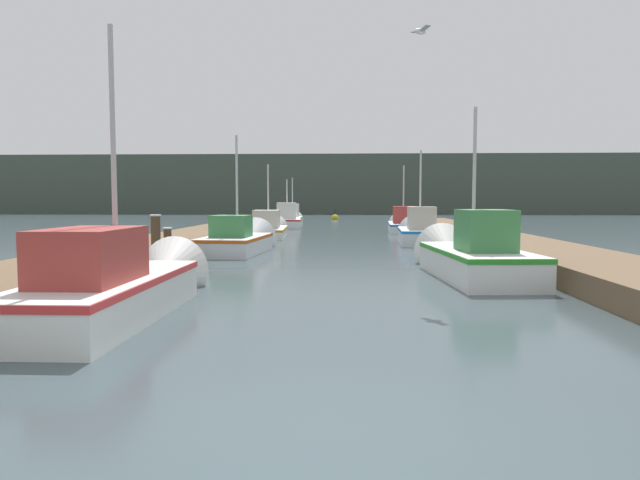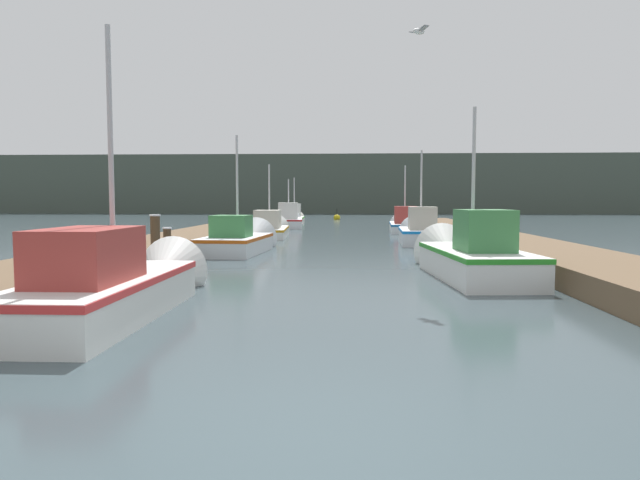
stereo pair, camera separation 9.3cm
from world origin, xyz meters
name	(u,v)px [view 1 (the left image)]	position (x,y,z in m)	size (l,w,h in m)	color
ground_plane	(312,440)	(0.00, 0.00, 0.00)	(200.00, 200.00, 0.00)	#38474C
dock_left	(176,243)	(-5.82, 16.00, 0.25)	(2.65, 40.00, 0.50)	brown
dock_right	(504,244)	(5.82, 16.00, 0.25)	(2.65, 40.00, 0.50)	brown
distant_shore_ridge	(344,185)	(0.00, 73.49, 3.66)	(120.00, 16.00, 7.32)	#424C42
fishing_boat_0	(124,283)	(-3.33, 4.84, 0.46)	(1.55, 5.69, 4.86)	silver
fishing_boat_1	(468,256)	(3.19, 9.50, 0.47)	(2.08, 5.51, 4.37)	silver
fishing_boat_2	(241,240)	(-3.37, 15.39, 0.39)	(2.06, 5.01, 4.48)	silver
fishing_boat_3	(419,232)	(3.33, 19.68, 0.44)	(1.87, 4.76, 4.28)	silver
fishing_boat_4	(269,228)	(-3.50, 23.67, 0.38)	(1.96, 5.88, 4.05)	silver
fishing_boat_5	(403,224)	(3.54, 28.47, 0.40)	(1.90, 6.22, 4.20)	silver
fishing_boat_6	(287,220)	(-3.55, 32.89, 0.48)	(2.20, 6.42, 3.62)	silver
fishing_boat_7	(293,217)	(-3.71, 38.64, 0.44)	(1.51, 6.01, 3.81)	silver
mooring_piling_0	(168,248)	(-4.39, 10.45, 0.55)	(0.23, 0.23, 1.08)	#473523
mooring_piling_1	(476,233)	(4.58, 14.92, 0.69)	(0.23, 0.23, 1.36)	#473523
mooring_piling_2	(415,220)	(4.73, 32.49, 0.49)	(0.30, 0.30, 0.96)	#473523
mooring_piling_3	(156,243)	(-4.46, 9.76, 0.72)	(0.27, 0.27, 1.43)	#473523
channel_buoy	(335,218)	(-0.66, 46.18, 0.17)	(0.59, 0.59, 1.09)	gold
seagull_lead	(420,31)	(1.78, 7.89, 5.26)	(0.37, 0.54, 0.12)	white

